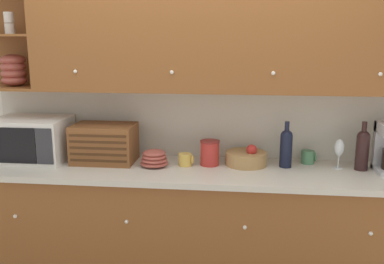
{
  "coord_description": "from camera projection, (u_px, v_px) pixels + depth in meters",
  "views": [
    {
      "loc": [
        0.33,
        -3.14,
        1.79
      ],
      "look_at": [
        0.0,
        -0.22,
        1.14
      ],
      "focal_mm": 40.0,
      "sensor_mm": 36.0,
      "label": 1
    }
  ],
  "objects": [
    {
      "name": "ground_plane",
      "position": [
        195.0,
        263.0,
        3.47
      ],
      "size": [
        24.0,
        24.0,
        0.0
      ],
      "primitive_type": "plane",
      "color": "slate"
    },
    {
      "name": "wall_back",
      "position": [
        196.0,
        104.0,
        3.22
      ],
      "size": [
        5.45,
        0.06,
        2.6
      ],
      "color": "white",
      "rests_on": "ground_plane"
    },
    {
      "name": "counter_unit",
      "position": [
        191.0,
        228.0,
        3.07
      ],
      "size": [
        3.07,
        0.65,
        0.91
      ],
      "color": "brown",
      "rests_on": "ground_plane"
    },
    {
      "name": "backsplash_panel",
      "position": [
        195.0,
        123.0,
        3.21
      ],
      "size": [
        3.05,
        0.01,
        0.52
      ],
      "color": "beige",
      "rests_on": "counter_unit"
    },
    {
      "name": "upper_cabinets",
      "position": [
        216.0,
        33.0,
        2.89
      ],
      "size": [
        3.05,
        0.36,
        0.8
      ],
      "color": "brown",
      "rests_on": "backsplash_panel"
    },
    {
      "name": "microwave",
      "position": [
        32.0,
        139.0,
        3.13
      ],
      "size": [
        0.53,
        0.4,
        0.31
      ],
      "color": "silver",
      "rests_on": "counter_unit"
    },
    {
      "name": "bread_box",
      "position": [
        105.0,
        143.0,
        3.09
      ],
      "size": [
        0.44,
        0.3,
        0.28
      ],
      "color": "brown",
      "rests_on": "counter_unit"
    },
    {
      "name": "bowl_stack_on_counter",
      "position": [
        154.0,
        159.0,
        2.99
      ],
      "size": [
        0.2,
        0.2,
        0.12
      ],
      "color": "#9E473D",
      "rests_on": "counter_unit"
    },
    {
      "name": "mug",
      "position": [
        185.0,
        160.0,
        3.01
      ],
      "size": [
        0.11,
        0.09,
        0.09
      ],
      "color": "gold",
      "rests_on": "counter_unit"
    },
    {
      "name": "storage_canister",
      "position": [
        210.0,
        153.0,
        3.02
      ],
      "size": [
        0.14,
        0.14,
        0.18
      ],
      "color": "#B22D28",
      "rests_on": "counter_unit"
    },
    {
      "name": "fruit_basket",
      "position": [
        246.0,
        158.0,
        3.03
      ],
      "size": [
        0.29,
        0.29,
        0.15
      ],
      "color": "#A87F4C",
      "rests_on": "counter_unit"
    },
    {
      "name": "wine_bottle",
      "position": [
        286.0,
        146.0,
        2.96
      ],
      "size": [
        0.08,
        0.08,
        0.32
      ],
      "color": "black",
      "rests_on": "counter_unit"
    },
    {
      "name": "mug_blue_second",
      "position": [
        308.0,
        157.0,
        3.06
      ],
      "size": [
        0.1,
        0.09,
        0.09
      ],
      "color": "#4C845B",
      "rests_on": "counter_unit"
    },
    {
      "name": "wine_glass",
      "position": [
        339.0,
        149.0,
        2.93
      ],
      "size": [
        0.06,
        0.06,
        0.21
      ],
      "color": "silver",
      "rests_on": "counter_unit"
    },
    {
      "name": "second_wine_bottle",
      "position": [
        362.0,
        148.0,
        2.89
      ],
      "size": [
        0.09,
        0.09,
        0.34
      ],
      "color": "black",
      "rests_on": "counter_unit"
    }
  ]
}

